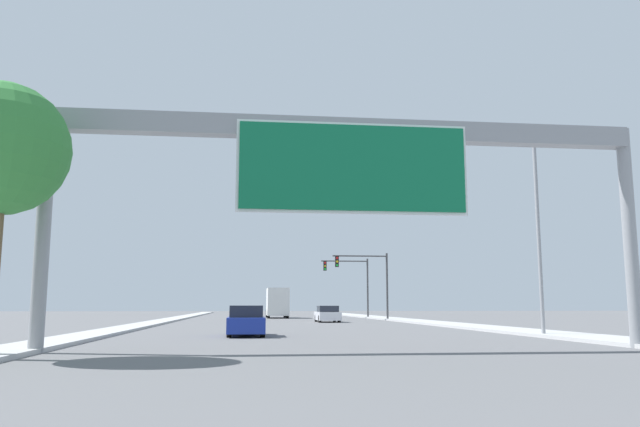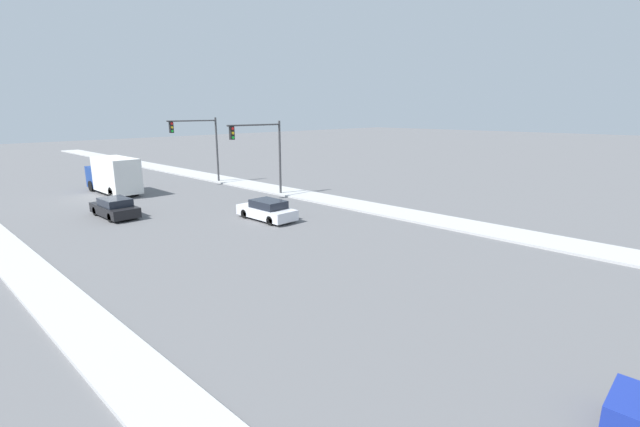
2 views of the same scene
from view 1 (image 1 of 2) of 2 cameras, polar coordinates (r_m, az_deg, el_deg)
name	(u,v)px [view 1 (image 1 of 2)]	position (r m, az deg, el deg)	size (l,w,h in m)	color
sidewalk_right	(393,319)	(64.24, 6.68, -9.55)	(3.00, 120.00, 0.15)	#B4B4B4
median_strip_left	(171,319)	(62.94, -13.48, -9.40)	(2.00, 120.00, 0.15)	#B4B4B4
sign_gantry	(353,162)	(21.25, 2.99, 4.75)	(20.37, 0.73, 7.79)	gray
car_mid_left	(327,314)	(54.65, 0.68, -9.20)	(1.86, 4.55, 1.41)	silver
car_mid_center	(246,313)	(62.67, -6.77, -9.05)	(1.89, 4.50, 1.38)	black
car_far_right	(246,322)	(30.48, -6.78, -9.79)	(1.74, 4.38, 1.45)	navy
truck_box_primary	(277,303)	(71.79, -3.93, -8.16)	(2.38, 7.38, 3.34)	navy
traffic_light_near_intersection	(370,274)	(61.76, 4.56, -5.54)	(5.52, 0.32, 6.55)	#3D3D3F
traffic_light_mid_block	(353,277)	(71.60, 3.04, -5.85)	(5.44, 0.32, 6.74)	#3D3D3F
palm_tree_foreground	(1,150)	(20.14, -27.17, 5.17)	(3.85, 3.85, 7.85)	brown
street_lamp_right	(531,213)	(31.60, 18.71, 0.02)	(2.95, 0.28, 9.96)	gray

